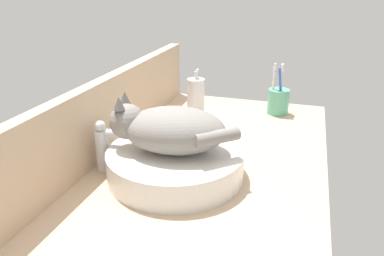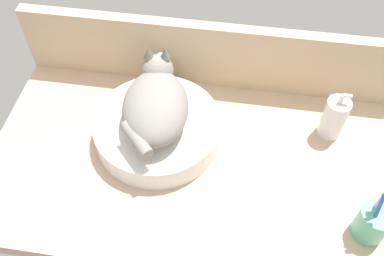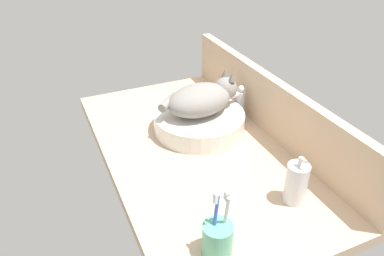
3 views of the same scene
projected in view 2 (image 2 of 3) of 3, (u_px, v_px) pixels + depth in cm
name	position (u px, v px, depth cm)	size (l,w,h in cm)	color
ground_plane	(196.00, 163.00, 116.35)	(111.83, 62.86, 4.00)	tan
backsplash_panel	(211.00, 55.00, 124.55)	(111.83, 3.60, 21.19)	#CCAD8C
sink_basin	(158.00, 129.00, 116.57)	(34.32, 34.32, 7.08)	silver
cat	(155.00, 103.00, 110.10)	(20.42, 32.35, 14.00)	gray
faucet	(162.00, 72.00, 124.79)	(4.14, 11.86, 13.60)	silver
soap_dispenser	(334.00, 118.00, 115.28)	(6.42, 6.42, 15.93)	silver
toothbrush_cup	(373.00, 223.00, 98.04)	(7.68, 7.68, 18.69)	#5BB28E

